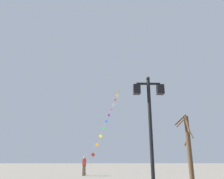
# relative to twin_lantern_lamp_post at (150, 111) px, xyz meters

# --- Properties ---
(ground_plane) EXTENTS (160.00, 160.00, 0.00)m
(ground_plane) POSITION_rel_twin_lantern_lamp_post_xyz_m (-2.21, 11.37, -3.27)
(ground_plane) COLOR gray
(twin_lantern_lamp_post) EXTENTS (1.26, 0.28, 4.72)m
(twin_lantern_lamp_post) POSITION_rel_twin_lantern_lamp_post_xyz_m (0.00, 0.00, 0.00)
(twin_lantern_lamp_post) COLOR black
(twin_lantern_lamp_post) RESTS_ON ground_plane
(kite_train) EXTENTS (4.49, 15.32, 13.59)m
(kite_train) POSITION_rel_twin_lantern_lamp_post_xyz_m (-1.47, 22.84, 3.87)
(kite_train) COLOR brown
(kite_train) RESTS_ON ground_plane
(kite_flyer) EXTENTS (0.32, 0.63, 1.71)m
(kite_flyer) POSITION_rel_twin_lantern_lamp_post_xyz_m (-3.74, 13.17, -2.36)
(kite_flyer) COLOR brown
(kite_flyer) RESTS_ON ground_plane
(bare_tree) EXTENTS (1.08, 2.09, 4.50)m
(bare_tree) POSITION_rel_twin_lantern_lamp_post_xyz_m (3.92, 6.79, -0.91)
(bare_tree) COLOR #4C3826
(bare_tree) RESTS_ON ground_plane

